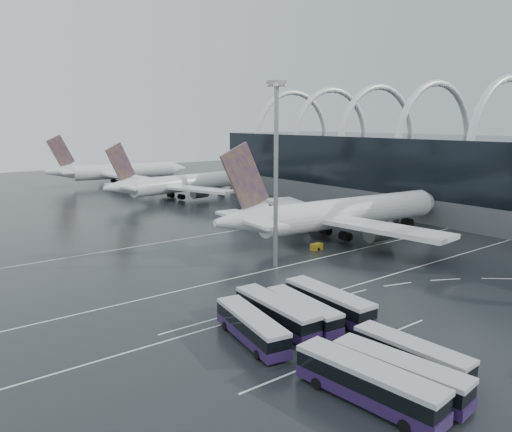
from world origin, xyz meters
TOP-DOWN VIEW (x-y plane):
  - ground at (0.00, 0.00)m, footprint 420.00×420.00m
  - terminal at (61.56, 19.84)m, footprint 42.00×160.00m
  - lane_marking_near at (0.00, -2.00)m, footprint 120.00×0.25m
  - lane_marking_mid at (0.00, 12.00)m, footprint 120.00×0.25m
  - lane_marking_far at (0.00, 40.00)m, footprint 120.00×0.25m
  - bus_bay_line_south at (-24.00, -16.00)m, footprint 28.00×0.25m
  - bus_bay_line_north at (-24.00, 0.00)m, footprint 28.00×0.25m
  - airliner_main at (14.21, 20.75)m, footprint 60.83×53.10m
  - airliner_gate_b at (13.52, 88.77)m, footprint 52.80×47.09m
  - airliner_gate_c at (12.62, 135.36)m, footprint 54.26×49.66m
  - bus_row_near_a at (-30.40, -7.84)m, footprint 5.14×13.22m
  - bus_row_near_b at (-25.63, -6.45)m, footprint 3.89×13.63m
  - bus_row_near_c at (-22.42, -7.65)m, footprint 4.00×12.44m
  - bus_row_near_d at (-18.27, -7.91)m, footprint 3.80×13.77m
  - bus_row_far_a at (-29.75, -23.91)m, footprint 4.66×14.26m
  - bus_row_far_b at (-25.99, -24.40)m, footprint 4.56×13.24m
  - bus_row_far_c at (-21.90, -22.79)m, footprint 3.37×12.35m
  - floodlight_mast at (-9.36, 13.34)m, footprint 2.35×2.35m
  - gse_cart_belly_a at (22.80, 18.60)m, footprint 2.26×1.34m
  - gse_cart_belly_b at (25.23, 33.26)m, footprint 2.25×1.33m
  - gse_cart_belly_c at (3.63, 16.69)m, footprint 2.22×1.31m
  - gse_cart_belly_d at (34.87, 22.56)m, footprint 2.49×1.47m
  - gse_cart_belly_e at (18.43, 36.69)m, footprint 2.07×1.22m

SIDE VIEW (x-z plane):
  - ground at x=0.00m, z-range 0.00..0.00m
  - lane_marking_near at x=0.00m, z-range 0.00..0.01m
  - lane_marking_mid at x=0.00m, z-range 0.00..0.01m
  - lane_marking_far at x=0.00m, z-range 0.00..0.01m
  - bus_bay_line_south at x=-24.00m, z-range 0.00..0.01m
  - bus_bay_line_north at x=-24.00m, z-range 0.00..0.01m
  - gse_cart_belly_e at x=18.43m, z-range 0.00..1.13m
  - gse_cart_belly_c at x=3.63m, z-range 0.00..1.21m
  - gse_cart_belly_b at x=25.23m, z-range 0.00..1.23m
  - gse_cart_belly_a at x=22.80m, z-range 0.00..1.23m
  - gse_cart_belly_d at x=34.87m, z-range 0.00..1.36m
  - bus_row_near_c at x=-22.42m, z-range 0.15..3.16m
  - bus_row_far_c at x=-21.90m, z-range 0.15..3.16m
  - bus_row_near_a at x=-30.40m, z-range 0.16..3.34m
  - bus_row_far_b at x=-25.99m, z-range 0.16..3.35m
  - bus_row_near_b at x=-25.63m, z-range 0.16..3.48m
  - bus_row_near_d at x=-18.27m, z-range 0.17..3.52m
  - bus_row_far_a at x=-29.75m, z-range 0.17..3.62m
  - airliner_gate_b at x=13.52m, z-range -4.58..13.75m
  - airliner_gate_c at x=12.62m, z-range -4.83..14.49m
  - airliner_main at x=14.21m, z-range -5.14..15.45m
  - terminal at x=61.56m, z-range -6.58..28.32m
  - floodlight_mast at x=-9.36m, z-range 3.95..34.54m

